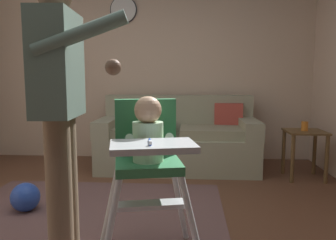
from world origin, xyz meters
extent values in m
cube|color=beige|center=(0.00, 2.45, 1.28)|extent=(5.08, 0.06, 2.56)
cube|color=brown|center=(-0.23, 0.07, 0.00)|extent=(2.14, 2.37, 0.01)
cube|color=gray|center=(0.42, 1.87, 0.20)|extent=(1.83, 0.84, 0.40)
cube|color=gray|center=(0.42, 2.20, 0.63)|extent=(1.83, 0.22, 0.46)
cube|color=gray|center=(-0.41, 1.87, 0.50)|extent=(0.20, 0.84, 0.20)
cube|color=gray|center=(1.25, 1.87, 0.50)|extent=(0.20, 0.84, 0.20)
cube|color=gray|center=(0.03, 1.82, 0.46)|extent=(0.71, 0.60, 0.11)
cube|color=gray|center=(0.81, 1.82, 0.46)|extent=(0.71, 0.60, 0.11)
cube|color=#B24238|center=(1.04, 2.07, 0.60)|extent=(0.35, 0.15, 0.34)
cylinder|color=silver|center=(0.16, -0.47, 0.28)|extent=(0.14, 0.19, 0.58)
cylinder|color=silver|center=(0.59, -0.38, 0.28)|extent=(0.19, 0.14, 0.58)
cylinder|color=silver|center=(0.07, -0.04, 0.28)|extent=(0.19, 0.14, 0.58)
cylinder|color=silver|center=(0.50, 0.05, 0.28)|extent=(0.14, 0.19, 0.58)
cube|color=#327D4D|center=(0.33, -0.21, 0.59)|extent=(0.43, 0.43, 0.05)
cube|color=#327D4D|center=(0.30, -0.07, 0.79)|extent=(0.37, 0.14, 0.34)
cube|color=silver|center=(0.39, -0.50, 0.76)|extent=(0.45, 0.34, 0.03)
cube|color=silver|center=(0.35, -0.32, 0.40)|extent=(0.41, 0.18, 0.02)
cylinder|color=#B3E0B3|center=(0.33, -0.23, 0.73)|extent=(0.20, 0.20, 0.22)
sphere|color=tan|center=(0.33, -0.24, 0.91)|extent=(0.15, 0.15, 0.15)
cylinder|color=#B3E0B3|center=(0.24, -0.29, 0.74)|extent=(0.07, 0.15, 0.10)
cylinder|color=#B3E0B3|center=(0.44, -0.25, 0.74)|extent=(0.07, 0.15, 0.10)
cylinder|color=blue|center=(0.37, -0.50, 0.78)|extent=(0.03, 0.13, 0.01)
cube|color=white|center=(0.38, -0.56, 0.79)|extent=(0.02, 0.03, 0.02)
cylinder|color=brown|center=(-0.15, -0.31, 0.43)|extent=(0.14, 0.14, 0.87)
cylinder|color=brown|center=(-0.16, -0.19, 0.43)|extent=(0.14, 0.14, 0.87)
cube|color=#51685B|center=(-0.16, -0.25, 1.15)|extent=(0.23, 0.41, 0.56)
cylinder|color=#51685B|center=(0.03, -0.42, 1.29)|extent=(0.48, 0.11, 0.23)
sphere|color=brown|center=(0.18, -0.41, 1.13)|extent=(0.08, 0.08, 0.08)
cylinder|color=#51685B|center=(-0.17, -0.01, 1.15)|extent=(0.07, 0.07, 0.51)
sphere|color=#284CB7|center=(-0.77, 0.50, 0.12)|extent=(0.23, 0.23, 0.23)
cube|color=brown|center=(1.79, 1.57, 0.51)|extent=(0.40, 0.40, 0.02)
cylinder|color=brown|center=(1.62, 1.40, 0.25)|extent=(0.04, 0.04, 0.50)
cylinder|color=brown|center=(1.96, 1.40, 0.25)|extent=(0.04, 0.04, 0.50)
cylinder|color=brown|center=(1.62, 1.74, 0.25)|extent=(0.04, 0.04, 0.50)
cylinder|color=brown|center=(1.96, 1.74, 0.25)|extent=(0.04, 0.04, 0.50)
cylinder|color=orange|center=(1.78, 1.57, 0.57)|extent=(0.07, 0.07, 0.10)
cylinder|color=white|center=(-0.31, 2.40, 1.95)|extent=(0.33, 0.03, 0.33)
cylinder|color=black|center=(-0.31, 2.42, 1.95)|extent=(0.35, 0.02, 0.35)
camera|label=1|loc=(0.56, -2.05, 1.08)|focal=35.96mm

